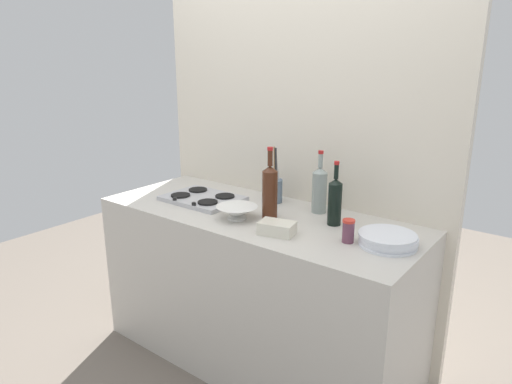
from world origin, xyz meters
name	(u,v)px	position (x,y,z in m)	size (l,w,h in m)	color
ground_plane	(256,356)	(0.00, 0.00, 0.00)	(6.00, 6.00, 0.00)	#6B6056
counter_block	(256,288)	(0.00, 0.00, 0.45)	(1.80, 0.70, 0.90)	beige
backsplash_panel	(296,133)	(0.00, 0.38, 1.29)	(1.90, 0.06, 2.58)	beige
stovetop_hob	(203,198)	(-0.39, -0.01, 0.91)	(0.44, 0.32, 0.04)	#B2B2B7
plate_stack	(388,240)	(0.74, 0.01, 0.93)	(0.26, 0.26, 0.06)	white
wine_bottle_leftmost	(319,189)	(0.26, 0.22, 1.03)	(0.08, 0.08, 0.34)	gray
wine_bottle_mid_left	(335,201)	(0.42, 0.10, 1.03)	(0.07, 0.07, 0.33)	black
wine_bottle_mid_right	(270,191)	(0.10, -0.02, 1.05)	(0.08, 0.08, 0.38)	#472314
mixing_bowl	(237,212)	(-0.02, -0.13, 0.94)	(0.22, 0.22, 0.07)	white
butter_dish	(277,228)	(0.26, -0.18, 0.93)	(0.17, 0.11, 0.06)	silver
utensil_crock	(274,189)	(-0.04, 0.23, 0.98)	(0.10, 0.10, 0.33)	slate
condiment_jar_front	(348,231)	(0.58, -0.06, 0.95)	(0.06, 0.06, 0.11)	#66384C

